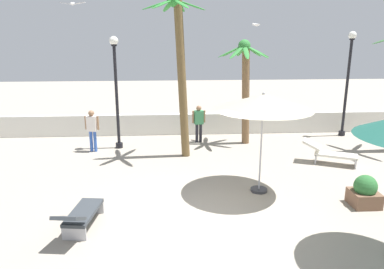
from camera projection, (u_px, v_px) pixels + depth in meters
ground_plane at (199, 219)px, 9.17m from camera, size 56.00×56.00×0.00m
boundary_wall at (184, 124)px, 16.84m from camera, size 25.20×0.30×0.93m
patio_umbrella_1 at (263, 102)px, 10.12m from camera, size 2.72×2.72×2.90m
palm_tree_1 at (180, 61)px, 13.02m from camera, size 2.19×2.11×5.76m
palm_tree_2 at (245, 79)px, 14.86m from camera, size 2.09×2.09×4.21m
lamp_post_0 at (348, 78)px, 16.03m from camera, size 0.33×0.33×4.52m
lamp_post_1 at (116, 85)px, 14.26m from camera, size 0.33×0.33×4.33m
lounge_chair_0 at (329, 153)px, 12.99m from camera, size 1.90×1.30×0.81m
lounge_chair_1 at (80, 215)px, 8.54m from camera, size 0.79×1.91×0.82m
guest_0 at (92, 127)px, 14.20m from camera, size 0.55×0.30×1.62m
guest_1 at (199, 120)px, 15.43m from camera, size 0.55×0.29×1.57m
seagull_0 at (72, 4)px, 16.12m from camera, size 1.15×0.39×0.14m
seagull_1 at (256, 25)px, 17.70m from camera, size 0.38×1.04×0.14m
planter at (365, 192)px, 9.82m from camera, size 0.70×0.70×0.85m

